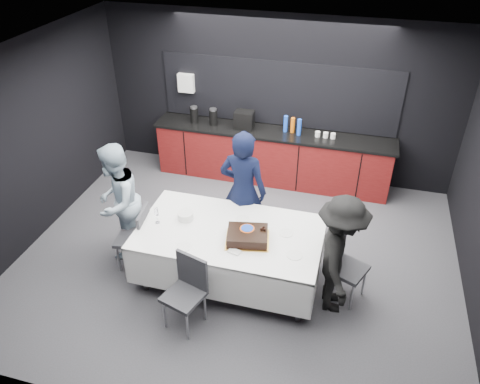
# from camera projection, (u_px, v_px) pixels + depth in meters

# --- Properties ---
(ground) EXTENTS (6.00, 6.00, 0.00)m
(ground) POSITION_uv_depth(u_px,v_px,m) (238.00, 258.00, 6.62)
(ground) COLOR #45454A
(ground) RESTS_ON ground
(room_shell) EXTENTS (6.04, 5.04, 2.82)m
(room_shell) POSITION_uv_depth(u_px,v_px,m) (238.00, 140.00, 5.59)
(room_shell) COLOR white
(room_shell) RESTS_ON ground
(kitchenette) EXTENTS (4.10, 0.64, 2.05)m
(kitchenette) POSITION_uv_depth(u_px,v_px,m) (271.00, 152.00, 8.11)
(kitchenette) COLOR #570D0D
(kitchenette) RESTS_ON ground
(party_table) EXTENTS (2.32, 1.32, 0.78)m
(party_table) POSITION_uv_depth(u_px,v_px,m) (230.00, 240.00, 5.94)
(party_table) COLOR #99999E
(party_table) RESTS_ON ground
(cake_assembly) EXTENTS (0.60, 0.53, 0.17)m
(cake_assembly) POSITION_uv_depth(u_px,v_px,m) (248.00, 236.00, 5.68)
(cake_assembly) COLOR gold
(cake_assembly) RESTS_ON party_table
(plate_stack) EXTENTS (0.21, 0.21, 0.10)m
(plate_stack) POSITION_uv_depth(u_px,v_px,m) (186.00, 216.00, 6.05)
(plate_stack) COLOR white
(plate_stack) RESTS_ON party_table
(loose_plate_near) EXTENTS (0.19, 0.19, 0.01)m
(loose_plate_near) POSITION_uv_depth(u_px,v_px,m) (184.00, 247.00, 5.61)
(loose_plate_near) COLOR white
(loose_plate_near) RESTS_ON party_table
(loose_plate_right_a) EXTENTS (0.18, 0.18, 0.01)m
(loose_plate_right_a) POSITION_uv_depth(u_px,v_px,m) (286.00, 233.00, 5.83)
(loose_plate_right_a) COLOR white
(loose_plate_right_a) RESTS_ON party_table
(loose_plate_right_b) EXTENTS (0.19, 0.19, 0.01)m
(loose_plate_right_b) POSITION_uv_depth(u_px,v_px,m) (295.00, 255.00, 5.48)
(loose_plate_right_b) COLOR white
(loose_plate_right_b) RESTS_ON party_table
(loose_plate_far) EXTENTS (0.18, 0.18, 0.01)m
(loose_plate_far) POSITION_uv_depth(u_px,v_px,m) (243.00, 219.00, 6.07)
(loose_plate_far) COLOR white
(loose_plate_far) RESTS_ON party_table
(fork_pile) EXTENTS (0.16, 0.13, 0.02)m
(fork_pile) POSITION_uv_depth(u_px,v_px,m) (234.00, 252.00, 5.52)
(fork_pile) COLOR white
(fork_pile) RESTS_ON party_table
(champagne_flute) EXTENTS (0.06, 0.06, 0.22)m
(champagne_flute) POSITION_uv_depth(u_px,v_px,m) (156.00, 213.00, 5.92)
(champagne_flute) COLOR white
(champagne_flute) RESTS_ON party_table
(chair_left) EXTENTS (0.47, 0.47, 0.92)m
(chair_left) POSITION_uv_depth(u_px,v_px,m) (138.00, 234.00, 6.21)
(chair_left) COLOR #2F3034
(chair_left) RESTS_ON ground
(chair_right) EXTENTS (0.55, 0.55, 0.92)m
(chair_right) POSITION_uv_depth(u_px,v_px,m) (343.00, 261.00, 5.76)
(chair_right) COLOR #2F3034
(chair_right) RESTS_ON ground
(chair_near) EXTENTS (0.52, 0.52, 0.92)m
(chair_near) POSITION_uv_depth(u_px,v_px,m) (187.00, 287.00, 5.39)
(chair_near) COLOR #2F3034
(chair_near) RESTS_ON ground
(person_center) EXTENTS (0.68, 0.47, 1.81)m
(person_center) POSITION_uv_depth(u_px,v_px,m) (243.00, 191.00, 6.40)
(person_center) COLOR black
(person_center) RESTS_ON ground
(person_left) EXTENTS (0.69, 0.86, 1.67)m
(person_left) POSITION_uv_depth(u_px,v_px,m) (117.00, 202.00, 6.31)
(person_left) COLOR #A0B8CA
(person_left) RESTS_ON ground
(person_right) EXTENTS (0.73, 1.10, 1.59)m
(person_right) POSITION_uv_depth(u_px,v_px,m) (339.00, 256.00, 5.45)
(person_right) COLOR black
(person_right) RESTS_ON ground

